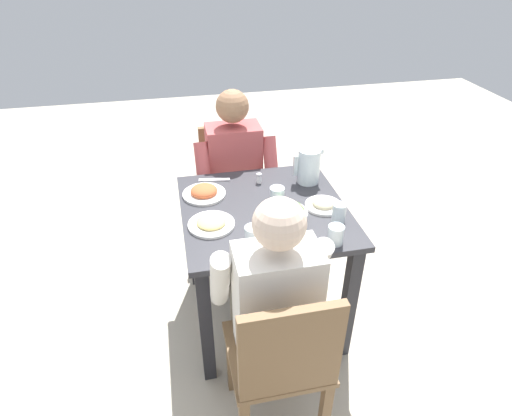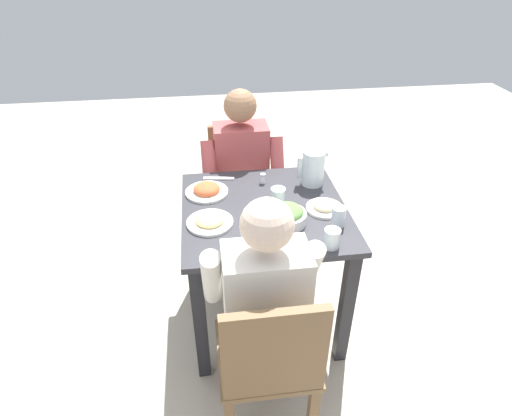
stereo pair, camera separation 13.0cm
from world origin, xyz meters
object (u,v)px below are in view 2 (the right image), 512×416
Objects in this scene: water_pitcher at (313,168)px; salt_shaker at (263,178)px; plate_fries at (210,221)px; plate_beans at (325,207)px; chair_near at (240,184)px; water_glass_center at (332,238)px; chair_far at (269,362)px; salad_bowl at (287,215)px; diner_near at (243,180)px; water_glass_near_left at (338,217)px; dining_table at (264,231)px; plate_rice_curry at (207,190)px; water_glass_near_right at (248,237)px; diner_far at (262,297)px; water_glass_far_right at (278,197)px.

water_pitcher reaches higher than salt_shaker.
plate_beans is (-0.57, -0.05, 0.00)m from plate_fries.
chair_near is 1.12m from water_glass_center.
chair_far is 4.61× the size of salad_bowl.
water_glass_near_left is at bearing 118.32° from diner_near.
water_glass_near_left is at bearing 171.05° from plate_fries.
chair_far is 4.52× the size of water_pitcher.
chair_near is at bearing -105.43° from plate_fries.
plate_beans reaches higher than dining_table.
water_pitcher is 0.58m from plate_rice_curry.
water_glass_near_right reaches higher than dining_table.
salad_bowl is 0.25m from water_glass_near_right.
diner_far is 0.46m from plate_fries.
plate_rice_curry is at bearing -74.03° from diner_far.
chair_near reaches higher than water_glass_far_right.
diner_near is (-0.03, -1.19, 0.15)m from chair_far.
chair_far is 9.68× the size of water_glass_center.
salad_bowl reaches higher than water_glass_center.
water_pitcher is at bearing 125.33° from chair_near.
plate_fries is 0.36m from water_glass_far_right.
diner_far is 0.82m from water_pitcher.
water_glass_far_right reaches higher than plate_beans.
dining_table is at bearing -9.93° from plate_beans.
plate_rice_curry is at bearing -25.28° from water_glass_far_right.
water_glass_near_right reaches higher than plate_fries.
chair_near is 0.87m from plate_beans.
diner_far reaches higher than dining_table.
water_glass_near_left is (-0.40, -0.31, 0.16)m from diner_far.
salt_shaker is (0.26, -0.30, 0.01)m from plate_beans.
chair_near and chair_far have the same top height.
chair_far is 0.80m from plate_beans.
plate_rice_curry is at bearing -33.36° from dining_table.
salt_shaker is (-0.11, -0.95, 0.28)m from chair_far.
chair_far is at bearing 94.35° from water_glass_near_right.
water_glass_near_right reaches higher than salad_bowl.
plate_fries is 0.25m from water_glass_near_right.
water_glass_center reaches higher than plate_fries.
water_glass_far_right is at bearing -40.34° from water_glass_near_left.
salad_bowl is 0.15m from water_glass_far_right.
dining_table is at bearing -99.54° from diner_far.
chair_near reaches higher than salad_bowl.
plate_rice_curry is 0.32m from salt_shaker.
water_glass_near_right is at bearing 38.04° from salad_bowl.
water_glass_center is (-0.33, -0.16, 0.16)m from diner_far.
diner_near is at bearing -75.42° from water_glass_far_right.
water_glass_near_left reaches higher than water_glass_center.
plate_rice_curry is 0.61m from plate_beans.
dining_table is 4.42× the size of plate_beans.
salad_bowl is at bearing -52.31° from water_glass_center.
water_glass_far_right is (0.22, -0.07, 0.03)m from plate_beans.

